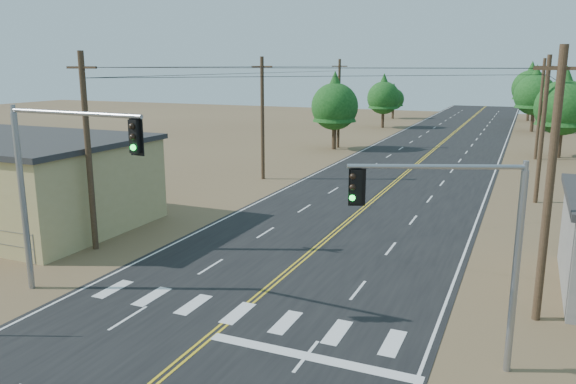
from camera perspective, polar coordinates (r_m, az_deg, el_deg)
The scene contains 15 objects.
road at distance 41.77m, azimuth 9.32°, elevation -0.28°, with size 15.00×200.00×0.02m, color black.
utility_pole_left_near at distance 29.80m, azimuth -19.63°, elevation 3.94°, with size 1.80×0.30×10.00m.
utility_pole_left_mid at distance 46.38m, azimuth -2.61°, elevation 7.56°, with size 1.80×0.30×10.00m.
utility_pole_left_far at distance 64.91m, azimuth 5.19°, elevation 9.00°, with size 1.80×0.30×10.00m.
utility_pole_right_near at distance 21.99m, azimuth 25.04°, elevation 0.57°, with size 1.80×0.30×10.00m.
utility_pole_right_mid at distance 41.79m, azimuth 24.44°, elevation 5.87°, with size 1.80×0.30×10.00m.
utility_pole_right_far at distance 61.71m, azimuth 24.23°, elevation 7.75°, with size 1.80×0.30×10.00m.
signal_mast_left at distance 23.83m, azimuth -22.79°, elevation 2.04°, with size 6.75×0.87×7.78m.
signal_mast_right at distance 17.43m, azimuth 17.89°, elevation -3.99°, with size 4.88×2.15×6.63m.
tree_left_near at distance 63.58m, azimuth 4.77°, elevation 9.13°, with size 5.24×5.24×8.74m.
tree_left_mid at distance 87.13m, azimuth 9.69°, elevation 9.74°, with size 4.91×4.91×8.19m.
tree_left_far at distance 102.76m, azimuth 10.67°, elevation 9.48°, with size 3.76×3.76×6.26m.
tree_right_near at distance 63.76m, azimuth 26.22°, elevation 8.21°, with size 5.58×5.58×9.30m.
tree_right_mid at distance 87.80m, azimuth 23.82°, elevation 9.39°, with size 5.67×5.67×9.46m.
tree_right_far at distance 105.00m, azimuth 23.43°, elevation 10.00°, with size 6.04×6.04×10.07m.
Camera 1 is at (9.64, -9.57, 9.30)m, focal length 35.00 mm.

